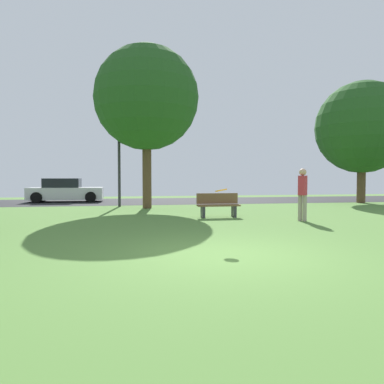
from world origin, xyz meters
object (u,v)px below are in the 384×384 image
Objects in this scene: person_catcher at (303,192)px; frisbee_disc at (221,190)px; oak_tree_right at (147,98)px; oak_tree_center at (362,128)px; park_bench at (218,205)px; street_lamp_post at (119,163)px; parked_car_white at (65,191)px.

frisbee_disc is at bearing 0.00° from person_catcher.
oak_tree_center is at bearing 6.63° from oak_tree_right.
park_bench is at bearing 76.40° from frisbee_disc.
street_lamp_post is at bearing -93.10° from person_catcher.
oak_tree_center is 18.03m from parked_car_white.
oak_tree_center is 1.57× the size of street_lamp_post.
oak_tree_right is 9.00m from person_catcher.
oak_tree_right is 7.01m from park_bench.
person_catcher reaches higher than parked_car_white.
frisbee_disc is at bearing -135.34° from oak_tree_center.
park_bench is (-2.55, 1.70, -0.55)m from person_catcher.
oak_tree_right is at bearing -61.62° from park_bench.
frisbee_disc is at bearing 76.40° from park_bench.
park_bench is at bearing -77.35° from person_catcher.
park_bench is 0.36× the size of street_lamp_post.
oak_tree_right is at bearing -41.88° from street_lamp_post.
street_lamp_post reaches higher than park_bench.
frisbee_disc is 5.57m from park_bench.
oak_tree_center is 11.27m from person_catcher.
oak_tree_center reaches higher than park_bench.
oak_tree_center is 3.91× the size of person_catcher.
oak_tree_right reaches higher than parked_car_white.
frisbee_disc is 0.08× the size of street_lamp_post.
person_catcher is 15.04m from parked_car_white.
street_lamp_post is (3.31, -4.19, 1.60)m from parked_car_white.
frisbee_disc is (-11.43, -11.30, -3.17)m from oak_tree_center.
oak_tree_right is at bearing -173.37° from oak_tree_center.
oak_tree_right is 1.11× the size of oak_tree_center.
parked_car_white reaches higher than frisbee_disc.
person_catcher is at bearing -51.18° from oak_tree_right.
person_catcher is 0.40× the size of street_lamp_post.
street_lamp_post is (-2.45, 11.04, 1.03)m from frisbee_disc.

